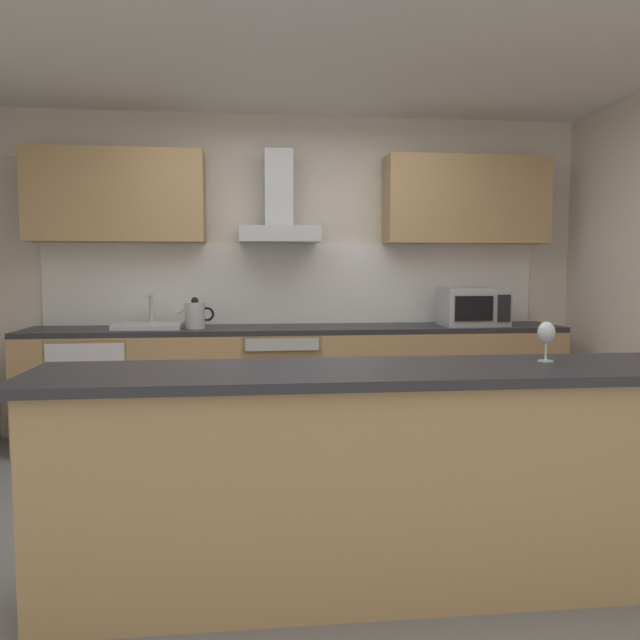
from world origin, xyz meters
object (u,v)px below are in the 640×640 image
oven (280,383)px  sink (149,325)px  range_hood (279,213)px  refrigerator (96,392)px  kettle (195,315)px  microwave (473,307)px  wine_glass (546,334)px

oven → sink: (-1.00, 0.01, 0.47)m
range_hood → oven: bearing=-90.0°
oven → range_hood: range_hood is taller
range_hood → refrigerator: bearing=-174.6°
oven → kettle: kettle is taller
microwave → range_hood: 1.71m
microwave → wine_glass: size_ratio=2.81×
microwave → wine_glass: 2.27m
kettle → sink: bearing=172.7°
refrigerator → wine_glass: wine_glass is taller
sink → wine_glass: bearing=-47.6°
range_hood → wine_glass: 2.70m
sink → range_hood: (1.00, 0.12, 0.86)m
oven → sink: 1.10m
range_hood → wine_glass: bearing=-65.9°
oven → kettle: (-0.65, -0.03, 0.55)m
refrigerator → kettle: (0.75, -0.03, 0.58)m
sink → kettle: sink is taller
refrigerator → wine_glass: 3.39m
oven → refrigerator: size_ratio=0.94×
range_hood → wine_glass: size_ratio=4.05×
refrigerator → wine_glass: bearing=-42.3°
oven → microwave: bearing=-1.0°
refrigerator → microwave: size_ratio=1.70×
microwave → range_hood: bearing=174.2°
kettle → wine_glass: bearing=-52.3°
refrigerator → kettle: 0.95m
microwave → kettle: size_ratio=1.73×
range_hood → kettle: bearing=-165.8°
microwave → oven: bearing=179.0°
microwave → sink: (-2.54, 0.04, -0.12)m
kettle → range_hood: size_ratio=0.40×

